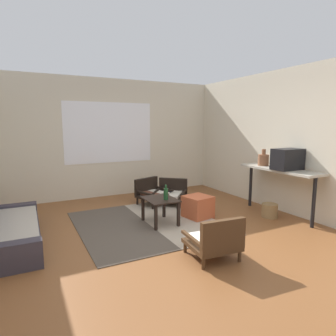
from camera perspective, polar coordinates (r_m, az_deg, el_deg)
ground_plane at (r=4.34m, az=0.24°, el=-14.08°), size 7.80×7.80×0.00m
far_wall_with_window at (r=6.87m, az=-11.62°, el=5.79°), size 5.60×0.13×2.70m
side_wall_right at (r=5.93m, az=22.35°, el=4.86°), size 0.12×6.60×2.70m
area_rug at (r=5.03m, az=-4.17°, el=-10.78°), size 2.26×2.38×0.01m
couch at (r=4.70m, az=-29.38°, el=-10.56°), size 0.75×1.97×0.73m
coffee_table at (r=4.90m, az=-1.56°, el=-7.09°), size 0.49×0.62×0.44m
armchair_by_window at (r=6.11m, az=-3.20°, el=-4.77°), size 0.76×0.73×0.54m
armchair_striped_foreground at (r=3.74m, az=9.28°, el=-13.90°), size 0.64×0.62×0.57m
armchair_corner at (r=6.16m, az=0.61°, el=-4.92°), size 0.87×0.87×0.51m
ottoman_orange at (r=5.29m, az=5.91°, el=-7.63°), size 0.51×0.51×0.39m
console_shelf at (r=5.63m, az=21.17°, el=-1.03°), size 0.46×1.57×0.88m
crt_television at (r=5.49m, az=22.52°, el=1.62°), size 0.52×0.32×0.37m
clay_vase at (r=5.88m, az=18.32°, el=1.60°), size 0.20×0.20×0.32m
glass_bottle at (r=4.79m, az=-0.43°, el=-5.08°), size 0.08×0.08×0.25m
wicker_basket at (r=5.61m, az=19.43°, el=-7.91°), size 0.28×0.28×0.25m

